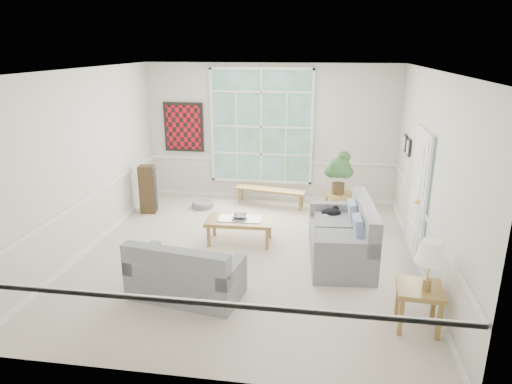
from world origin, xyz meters
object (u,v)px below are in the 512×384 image
Objects in this scene: loveseat_front at (186,268)px; side_table at (418,307)px; end_table at (340,206)px; coffee_table at (240,231)px; loveseat_right at (341,231)px.

side_table is (3.04, -0.32, -0.13)m from loveseat_front.
coffee_table is at bearing -141.26° from end_table.
side_table is (0.86, -3.63, 0.01)m from end_table.
loveseat_right is 2.59m from loveseat_front.
loveseat_right is 3.29× the size of side_table.
loveseat_front is (-2.14, -1.46, -0.08)m from loveseat_right.
side_table is at bearing -41.65° from coffee_table.
side_table is (0.90, -1.77, -0.22)m from loveseat_right.
end_table is at bearing 66.06° from loveseat_front.
coffee_table is 2.28m from end_table.
side_table is at bearing -67.13° from loveseat_right.
loveseat_right is 3.46× the size of end_table.
loveseat_front is at bearing 174.06° from side_table.
end_table is at bearing 103.29° from side_table.
loveseat_front reaches higher than side_table.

